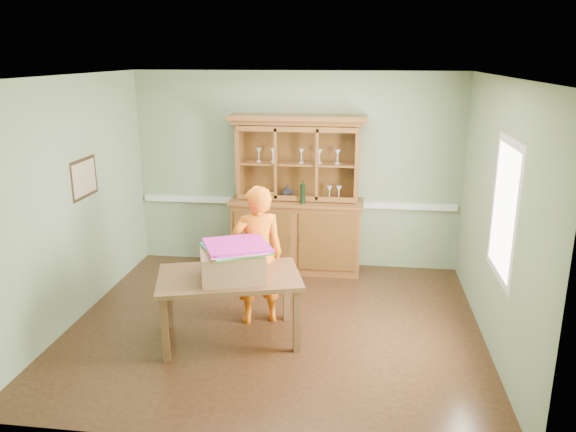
# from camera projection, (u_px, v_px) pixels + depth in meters

# --- Properties ---
(floor) EXTENTS (4.50, 4.50, 0.00)m
(floor) POSITION_uv_depth(u_px,v_px,m) (275.00, 326.00, 6.24)
(floor) COLOR #462C16
(floor) RESTS_ON ground
(ceiling) EXTENTS (4.50, 4.50, 0.00)m
(ceiling) POSITION_uv_depth(u_px,v_px,m) (273.00, 76.00, 5.49)
(ceiling) COLOR white
(ceiling) RESTS_ON wall_back
(wall_back) EXTENTS (4.50, 0.00, 4.50)m
(wall_back) POSITION_uv_depth(u_px,v_px,m) (296.00, 171.00, 7.77)
(wall_back) COLOR gray
(wall_back) RESTS_ON floor
(wall_left) EXTENTS (0.00, 4.00, 4.00)m
(wall_left) POSITION_uv_depth(u_px,v_px,m) (72.00, 202.00, 6.15)
(wall_left) COLOR gray
(wall_left) RESTS_ON floor
(wall_right) EXTENTS (0.00, 4.00, 4.00)m
(wall_right) POSITION_uv_depth(u_px,v_px,m) (497.00, 217.00, 5.58)
(wall_right) COLOR gray
(wall_right) RESTS_ON floor
(wall_front) EXTENTS (4.50, 0.00, 4.50)m
(wall_front) POSITION_uv_depth(u_px,v_px,m) (230.00, 284.00, 3.96)
(wall_front) COLOR gray
(wall_front) RESTS_ON floor
(chair_rail) EXTENTS (4.41, 0.05, 0.08)m
(chair_rail) POSITION_uv_depth(u_px,v_px,m) (296.00, 203.00, 7.87)
(chair_rail) COLOR white
(chair_rail) RESTS_ON wall_back
(framed_map) EXTENTS (0.03, 0.60, 0.46)m
(framed_map) POSITION_uv_depth(u_px,v_px,m) (85.00, 178.00, 6.38)
(framed_map) COLOR #2F2013
(framed_map) RESTS_ON wall_left
(window_panel) EXTENTS (0.03, 0.96, 1.36)m
(window_panel) POSITION_uv_depth(u_px,v_px,m) (503.00, 210.00, 5.26)
(window_panel) COLOR white
(window_panel) RESTS_ON wall_right
(china_hutch) EXTENTS (1.82, 0.60, 2.14)m
(china_hutch) POSITION_uv_depth(u_px,v_px,m) (297.00, 217.00, 7.70)
(china_hutch) COLOR brown
(china_hutch) RESTS_ON floor
(dining_table) EXTENTS (1.63, 1.23, 0.72)m
(dining_table) POSITION_uv_depth(u_px,v_px,m) (229.00, 283.00, 5.78)
(dining_table) COLOR brown
(dining_table) RESTS_ON floor
(cardboard_box) EXTENTS (0.75, 0.67, 0.29)m
(cardboard_box) POSITION_uv_depth(u_px,v_px,m) (232.00, 265.00, 5.64)
(cardboard_box) COLOR tan
(cardboard_box) RESTS_ON dining_table
(kite_stack) EXTENTS (0.77, 0.77, 0.06)m
(kite_stack) POSITION_uv_depth(u_px,v_px,m) (237.00, 247.00, 5.61)
(kite_stack) COLOR #4AE831
(kite_stack) RESTS_ON cardboard_box
(person) EXTENTS (0.67, 0.55, 1.57)m
(person) POSITION_uv_depth(u_px,v_px,m) (258.00, 255.00, 6.14)
(person) COLOR orange
(person) RESTS_ON floor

